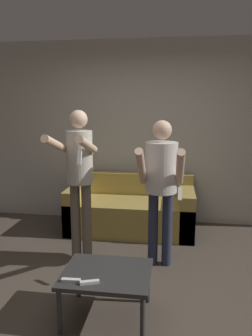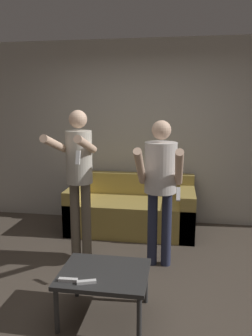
{
  "view_description": "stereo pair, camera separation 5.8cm",
  "coord_description": "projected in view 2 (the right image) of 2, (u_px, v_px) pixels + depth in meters",
  "views": [
    {
      "loc": [
        0.46,
        -2.84,
        1.78
      ],
      "look_at": [
        -0.1,
        1.08,
        1.0
      ],
      "focal_mm": 35.0,
      "sensor_mm": 36.0,
      "label": 1
    },
    {
      "loc": [
        0.52,
        -2.83,
        1.78
      ],
      "look_at": [
        -0.1,
        1.08,
        1.0
      ],
      "focal_mm": 35.0,
      "sensor_mm": 36.0,
      "label": 2
    }
  ],
  "objects": [
    {
      "name": "person_standing_right",
      "position": [
        160.0,
        177.0,
        3.49
      ],
      "size": [
        0.46,
        0.71,
        1.61
      ],
      "color": "#282D47",
      "rests_on": "ground_plane"
    },
    {
      "name": "coffee_table",
      "position": [
        104.0,
        277.0,
        2.72
      ],
      "size": [
        0.73,
        0.59,
        0.41
      ],
      "color": "#2D2D2D",
      "rests_on": "ground_plane"
    },
    {
      "name": "remote_far",
      "position": [
        68.0,
        280.0,
        2.56
      ],
      "size": [
        0.15,
        0.04,
        0.02
      ],
      "color": "white",
      "rests_on": "coffee_table"
    },
    {
      "name": "remote_near",
      "position": [
        87.0,
        282.0,
        2.53
      ],
      "size": [
        0.15,
        0.08,
        0.02
      ],
      "color": "white",
      "rests_on": "coffee_table"
    },
    {
      "name": "ground_plane",
      "position": [
        119.0,
        291.0,
        3.17
      ],
      "size": [
        14.0,
        14.0,
        0.0
      ],
      "primitive_type": "plane",
      "color": "#4C4238"
    },
    {
      "name": "couch",
      "position": [
        132.0,
        211.0,
        4.67
      ],
      "size": [
        1.75,
        0.84,
        0.77
      ],
      "color": "#AD9347",
      "rests_on": "ground_plane"
    },
    {
      "name": "wall_back",
      "position": [
        143.0,
        133.0,
        4.9
      ],
      "size": [
        6.4,
        0.06,
        2.7
      ],
      "color": "#B7B2A8",
      "rests_on": "ground_plane"
    },
    {
      "name": "person_standing_left",
      "position": [
        79.0,
        170.0,
        3.61
      ],
      "size": [
        0.41,
        0.74,
        1.72
      ],
      "color": "#6B6051",
      "rests_on": "ground_plane"
    }
  ]
}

